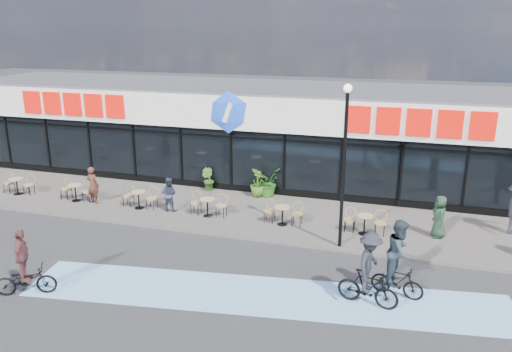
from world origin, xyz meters
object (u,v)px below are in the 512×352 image
(lamp_post, at_px, (344,154))
(cyclist_b, at_px, (399,262))
(cyclist_a, at_px, (369,273))
(potted_plant_mid, at_px, (268,182))
(pedestrian_a, at_px, (439,217))
(potted_plant_right, at_px, (258,183))
(patron_right, at_px, (169,194))
(patron_left, at_px, (93,185))
(potted_plant_left, at_px, (208,179))

(lamp_post, bearing_deg, cyclist_b, -53.55)
(cyclist_a, bearing_deg, potted_plant_mid, 122.87)
(pedestrian_a, height_order, cyclist_b, cyclist_b)
(potted_plant_right, distance_m, pedestrian_a, 7.90)
(patron_right, height_order, pedestrian_a, pedestrian_a)
(patron_left, distance_m, patron_right, 3.52)
(potted_plant_left, height_order, pedestrian_a, pedestrian_a)
(potted_plant_right, distance_m, patron_right, 4.09)
(patron_left, bearing_deg, cyclist_a, 166.47)
(patron_left, bearing_deg, potted_plant_mid, -147.72)
(lamp_post, relative_size, potted_plant_right, 4.47)
(lamp_post, bearing_deg, potted_plant_right, 135.28)
(lamp_post, distance_m, cyclist_a, 4.38)
(potted_plant_mid, distance_m, patron_left, 7.58)
(potted_plant_left, height_order, potted_plant_mid, potted_plant_mid)
(patron_left, xyz_separation_m, cyclist_a, (11.98, -4.73, 0.07))
(potted_plant_left, distance_m, potted_plant_mid, 2.87)
(lamp_post, height_order, cyclist_a, lamp_post)
(lamp_post, bearing_deg, patron_left, 173.10)
(potted_plant_left, xyz_separation_m, cyclist_b, (8.70, -7.06, 0.47))
(potted_plant_left, distance_m, cyclist_b, 11.22)
(potted_plant_left, height_order, patron_right, patron_right)
(lamp_post, relative_size, potted_plant_left, 5.37)
(potted_plant_left, xyz_separation_m, potted_plant_right, (2.47, -0.16, 0.11))
(potted_plant_mid, bearing_deg, cyclist_b, -50.64)
(potted_plant_right, relative_size, patron_left, 0.77)
(lamp_post, xyz_separation_m, potted_plant_mid, (-3.84, 4.41, -2.67))
(potted_plant_mid, distance_m, cyclist_b, 9.21)
(patron_left, xyz_separation_m, pedestrian_a, (14.05, 0.53, -0.03))
(lamp_post, xyz_separation_m, potted_plant_left, (-6.71, 4.36, -2.78))
(potted_plant_right, bearing_deg, patron_right, -137.17)
(potted_plant_mid, xyz_separation_m, cyclist_b, (5.84, -7.12, 0.36))
(cyclist_a, bearing_deg, patron_right, 150.17)
(pedestrian_a, distance_m, cyclist_b, 4.72)
(patron_right, xyz_separation_m, cyclist_b, (9.23, -4.12, 0.27))
(potted_plant_left, height_order, cyclist_a, cyclist_a)
(cyclist_a, bearing_deg, lamp_post, 109.71)
(lamp_post, relative_size, pedestrian_a, 3.58)
(potted_plant_left, bearing_deg, cyclist_b, -39.05)
(potted_plant_mid, distance_m, patron_right, 4.53)
(potted_plant_right, bearing_deg, pedestrian_a, -17.44)
(potted_plant_right, bearing_deg, potted_plant_mid, 28.57)
(potted_plant_mid, bearing_deg, potted_plant_left, -178.85)
(cyclist_a, xyz_separation_m, cyclist_b, (0.77, 0.73, 0.11))
(potted_plant_left, distance_m, pedestrian_a, 10.32)
(cyclist_a, bearing_deg, patron_left, 158.44)
(lamp_post, xyz_separation_m, patron_right, (-7.23, 1.42, -2.58))
(potted_plant_right, bearing_deg, cyclist_a, -54.37)
(potted_plant_mid, distance_m, potted_plant_right, 0.45)
(patron_left, relative_size, patron_right, 1.13)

